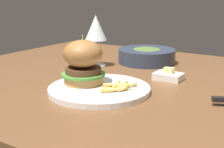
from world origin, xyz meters
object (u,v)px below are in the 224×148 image
(main_plate, at_px, (99,89))
(butter_dish, at_px, (168,76))
(soup_bowl, at_px, (147,55))
(burger_sandwich, at_px, (83,62))
(wine_glass, at_px, (96,29))

(main_plate, relative_size, butter_dish, 3.23)
(soup_bowl, bearing_deg, burger_sandwich, -90.11)
(soup_bowl, bearing_deg, main_plate, -82.00)
(wine_glass, relative_size, soup_bowl, 0.86)
(burger_sandwich, bearing_deg, soup_bowl, 89.89)
(wine_glass, relative_size, butter_dish, 2.16)
(burger_sandwich, height_order, butter_dish, burger_sandwich)
(butter_dish, xyz_separation_m, soup_bowl, (-0.16, 0.17, 0.02))
(main_plate, distance_m, butter_dish, 0.23)
(main_plate, height_order, burger_sandwich, burger_sandwich)
(soup_bowl, bearing_deg, wine_glass, -131.52)
(main_plate, height_order, wine_glass, wine_glass)
(burger_sandwich, distance_m, soup_bowl, 0.37)
(main_plate, distance_m, wine_glass, 0.32)
(main_plate, xyz_separation_m, butter_dish, (0.10, 0.21, 0.00))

